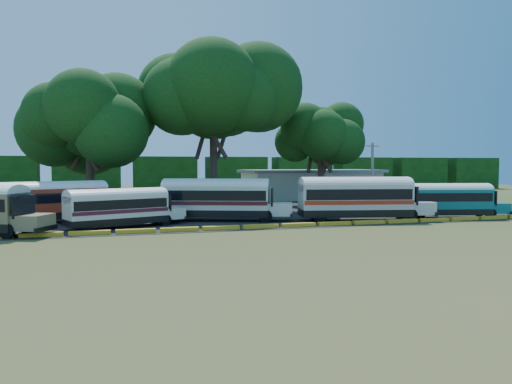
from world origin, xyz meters
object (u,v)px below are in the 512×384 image
object	(u,v)px
tree_west	(89,118)
bus_white_red	(358,196)
bus_teal	(448,198)
bus_red	(55,199)
bus_cream_west	(120,205)

from	to	relation	value
tree_west	bus_white_red	bearing A→B (deg)	-34.43
bus_teal	tree_west	world-z (taller)	tree_west
bus_red	bus_teal	size ratio (longest dim) A/B	1.09
bus_white_red	tree_west	world-z (taller)	tree_west
bus_red	tree_west	size ratio (longest dim) A/B	0.79
tree_west	bus_red	bearing A→B (deg)	-105.67
bus_red	bus_cream_west	world-z (taller)	bus_red
bus_cream_west	bus_teal	xyz separation A→B (m)	(27.94, -1.36, 0.09)
bus_red	bus_teal	xyz separation A→B (m)	(32.82, -6.13, -0.18)
bus_red	bus_cream_west	size ratio (longest dim) A/B	1.14
bus_cream_west	bus_teal	distance (m)	27.97
bus_white_red	bus_teal	bearing A→B (deg)	9.73
bus_red	tree_west	bearing A→B (deg)	53.87
bus_cream_west	bus_white_red	size ratio (longest dim) A/B	0.80
bus_white_red	tree_west	distance (m)	27.15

